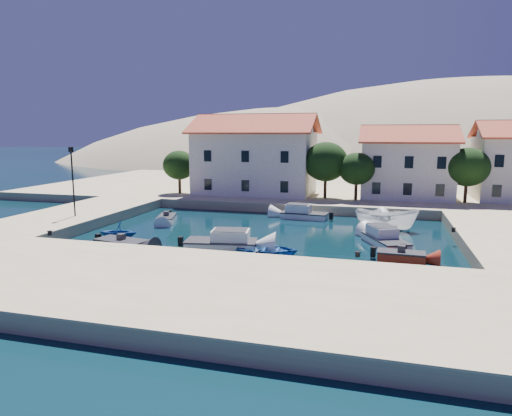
# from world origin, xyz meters

# --- Properties ---
(ground) EXTENTS (400.00, 400.00, 0.00)m
(ground) POSITION_xyz_m (0.00, 0.00, 0.00)
(ground) COLOR black
(ground) RESTS_ON ground
(quay_south) EXTENTS (52.00, 12.00, 1.00)m
(quay_south) POSITION_xyz_m (0.00, -6.00, 0.50)
(quay_south) COLOR tan
(quay_south) RESTS_ON ground
(quay_west) EXTENTS (8.00, 20.00, 1.00)m
(quay_west) POSITION_xyz_m (-19.00, 10.00, 0.50)
(quay_west) COLOR tan
(quay_west) RESTS_ON ground
(quay_north) EXTENTS (80.00, 36.00, 1.00)m
(quay_north) POSITION_xyz_m (2.00, 38.00, 0.50)
(quay_north) COLOR tan
(quay_north) RESTS_ON ground
(hills) EXTENTS (254.00, 176.00, 99.00)m
(hills) POSITION_xyz_m (20.64, 123.62, -23.40)
(hills) COLOR tan
(hills) RESTS_ON ground
(building_left) EXTENTS (14.70, 9.45, 9.70)m
(building_left) POSITION_xyz_m (-6.00, 28.00, 5.94)
(building_left) COLOR beige
(building_left) RESTS_ON quay_north
(building_mid) EXTENTS (10.50, 8.40, 8.30)m
(building_mid) POSITION_xyz_m (12.00, 29.00, 5.22)
(building_mid) COLOR beige
(building_mid) RESTS_ON quay_north
(trees) EXTENTS (37.30, 5.30, 6.45)m
(trees) POSITION_xyz_m (4.51, 25.46, 4.84)
(trees) COLOR #382314
(trees) RESTS_ON quay_north
(lamppost) EXTENTS (0.35, 0.25, 6.22)m
(lamppost) POSITION_xyz_m (-17.50, 8.00, 4.75)
(lamppost) COLOR black
(lamppost) RESTS_ON quay_west
(bollards) EXTENTS (29.36, 9.56, 0.30)m
(bollards) POSITION_xyz_m (2.80, 3.87, 1.15)
(bollards) COLOR black
(bollards) RESTS_ON ground
(motorboat_grey_sw) EXTENTS (4.27, 2.52, 1.25)m
(motorboat_grey_sw) POSITION_xyz_m (-9.34, 2.41, 0.29)
(motorboat_grey_sw) COLOR #2E2E32
(motorboat_grey_sw) RESTS_ON ground
(cabin_cruiser_south) EXTENTS (5.54, 3.06, 1.60)m
(cabin_cruiser_south) POSITION_xyz_m (-2.08, 4.18, 0.48)
(cabin_cruiser_south) COLOR white
(cabin_cruiser_south) RESTS_ON ground
(rowboat_south) EXTENTS (4.58, 3.45, 0.90)m
(rowboat_south) POSITION_xyz_m (1.65, 3.51, 0.00)
(rowboat_south) COLOR #1A4993
(rowboat_south) RESTS_ON ground
(motorboat_red_se) EXTENTS (3.17, 1.51, 1.25)m
(motorboat_red_se) POSITION_xyz_m (10.70, 4.30, 0.30)
(motorboat_red_se) COLOR maroon
(motorboat_red_se) RESTS_ON ground
(cabin_cruiser_east) EXTENTS (3.83, 5.25, 1.60)m
(cabin_cruiser_east) POSITION_xyz_m (9.70, 8.29, 0.48)
(cabin_cruiser_east) COLOR white
(cabin_cruiser_east) RESTS_ON ground
(boat_east) EXTENTS (5.59, 2.49, 2.10)m
(boat_east) POSITION_xyz_m (9.78, 14.27, 0.00)
(boat_east) COLOR white
(boat_east) RESTS_ON ground
(motorboat_white_ne) EXTENTS (2.79, 4.12, 1.25)m
(motorboat_white_ne) POSITION_xyz_m (10.33, 17.28, 0.29)
(motorboat_white_ne) COLOR white
(motorboat_white_ne) RESTS_ON ground
(rowboat_west) EXTENTS (3.42, 3.08, 1.59)m
(rowboat_west) POSITION_xyz_m (-10.99, 4.61, 0.00)
(rowboat_west) COLOR #1A4993
(rowboat_west) RESTS_ON ground
(motorboat_white_west) EXTENTS (2.48, 3.72, 1.25)m
(motorboat_white_west) POSITION_xyz_m (-10.53, 12.26, 0.30)
(motorboat_white_west) COLOR white
(motorboat_white_west) RESTS_ON ground
(cabin_cruiser_north) EXTENTS (4.75, 2.34, 1.60)m
(cabin_cruiser_north) POSITION_xyz_m (1.95, 17.57, 0.48)
(cabin_cruiser_north) COLOR white
(cabin_cruiser_north) RESTS_ON ground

